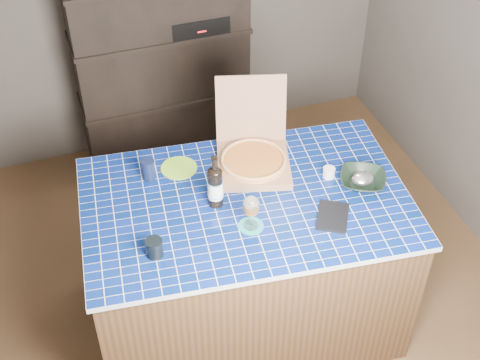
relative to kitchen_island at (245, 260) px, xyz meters
name	(u,v)px	position (x,y,z in m)	size (l,w,h in m)	color
room	(228,135)	(-0.04, 0.16, 0.78)	(3.50, 3.50, 3.50)	brown
shelving_unit	(161,50)	(-0.04, 1.69, 0.44)	(1.20, 0.41, 1.80)	black
kitchen_island	(245,260)	(0.00, 0.00, 0.00)	(1.80, 1.26, 0.93)	#4E311E
pizza_box	(253,157)	(0.13, 0.25, 0.52)	(0.50, 0.56, 0.43)	#91654B
mead_bottle	(215,186)	(-0.16, 0.02, 0.59)	(0.08, 0.08, 0.31)	black
teal_trivet	(251,226)	(-0.04, -0.19, 0.47)	(0.13, 0.13, 0.01)	teal
wine_glass	(251,207)	(-0.04, -0.19, 0.60)	(0.08, 0.08, 0.19)	white
tumbler	(154,248)	(-0.54, -0.22, 0.51)	(0.08, 0.08, 0.09)	black
dvd_case	(333,216)	(0.37, -0.27, 0.47)	(0.15, 0.21, 0.02)	black
bowl	(363,180)	(0.63, -0.09, 0.49)	(0.24, 0.24, 0.06)	black
foil_contents	(363,179)	(0.63, -0.09, 0.50)	(0.12, 0.10, 0.06)	silver
white_jar	(329,172)	(0.48, 0.03, 0.49)	(0.07, 0.07, 0.06)	silver
navy_cup	(148,169)	(-0.43, 0.34, 0.52)	(0.07, 0.07, 0.12)	black
green_trivet	(179,168)	(-0.26, 0.36, 0.47)	(0.20, 0.20, 0.01)	#7EC329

